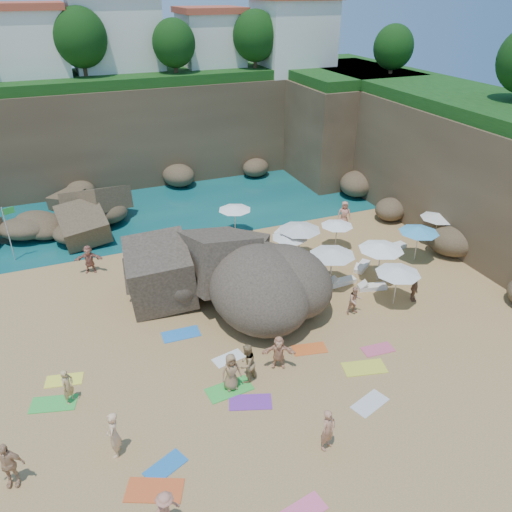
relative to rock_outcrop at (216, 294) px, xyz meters
name	(u,v)px	position (x,y,z in m)	size (l,w,h in m)	color
ground	(242,324)	(0.37, -3.13, 0.00)	(120.00, 120.00, 0.00)	tan
seawater	(136,157)	(0.37, 26.87, 0.00)	(120.00, 120.00, 0.00)	#0C4751
cliff_back	(164,127)	(2.37, 21.87, 4.00)	(44.00, 8.00, 8.00)	brown
cliff_right	(447,159)	(19.37, 4.87, 4.00)	(8.00, 30.00, 8.00)	brown
cliff_corner	(339,124)	(17.37, 16.87, 4.00)	(10.00, 12.00, 8.00)	brown
rock_promontory	(14,232)	(-10.63, 12.87, 0.00)	(12.00, 7.00, 2.00)	brown
clifftop_buildings	(165,37)	(3.34, 22.66, 11.24)	(28.48, 9.48, 7.00)	white
clifftop_trees	(208,44)	(5.15, 16.39, 11.26)	(35.60, 23.82, 4.40)	#11380F
rock_outcrop	(216,294)	(0.00, 0.00, 0.00)	(8.83, 6.62, 3.53)	brown
flag_pole	(9,227)	(-10.33, 8.43, 2.29)	(0.68, 0.26, 3.59)	silver
parasol_0	(300,227)	(6.03, 1.83, 2.26)	(2.61, 2.61, 2.47)	silver
parasol_1	(235,207)	(3.63, 6.82, 1.95)	(2.25, 2.25, 2.13)	silver
parasol_2	(290,235)	(5.31, 1.67, 1.93)	(2.22, 2.22, 2.10)	silver
parasol_3	(337,224)	(8.92, 2.27, 1.80)	(2.08, 2.08, 1.96)	silver
parasol_4	(439,216)	(15.40, 0.47, 2.02)	(2.33, 2.33, 2.20)	silver
parasol_5	(381,246)	(9.18, -2.12, 2.23)	(2.57, 2.57, 2.43)	silver
parasol_7	(332,252)	(6.29, -1.67, 2.24)	(2.58, 2.58, 2.44)	silver
parasol_9	(245,287)	(0.76, -2.65, 1.81)	(2.08, 2.08, 1.97)	silver
parasol_10	(419,230)	(12.75, -0.91, 2.11)	(2.43, 2.43, 2.29)	silver
parasol_11	(398,270)	(8.62, -4.49, 2.07)	(2.39, 2.39, 2.26)	silver
lounger_0	(289,234)	(6.96, 5.12, 0.16)	(2.05, 0.68, 0.32)	white
lounger_1	(279,257)	(4.93, 2.42, 0.15)	(1.93, 0.64, 0.30)	silver
lounger_2	(393,247)	(12.34, 0.77, 0.14)	(1.85, 0.62, 0.29)	white
lounger_3	(342,282)	(7.08, -1.68, 0.13)	(1.68, 0.56, 0.26)	white
lounger_4	(372,287)	(8.39, -2.80, 0.13)	(1.62, 0.54, 0.25)	white
lounger_5	(362,266)	(9.14, -0.58, 0.12)	(1.56, 0.52, 0.24)	white
towel_0	(166,467)	(-5.16, -10.14, 0.01)	(1.52, 0.76, 0.03)	#226CB7
towel_1	(303,511)	(-1.36, -13.51, 0.01)	(1.54, 0.77, 0.03)	#F25E8B
towel_2	(154,490)	(-5.73, -10.93, 0.02)	(1.94, 0.97, 0.03)	#DA5322
towel_3	(229,389)	(-1.76, -7.32, 0.02)	(1.95, 0.97, 0.03)	green
towel_4	(64,380)	(-8.26, -4.09, 0.01)	(1.57, 0.78, 0.03)	#FFF143
towel_5	(229,358)	(-1.12, -5.41, 0.01)	(1.45, 0.72, 0.03)	white
towel_6	(250,402)	(-1.20, -8.35, 0.02)	(1.76, 0.88, 0.03)	purple
towel_8	(181,334)	(-2.71, -2.83, 0.02)	(1.84, 0.92, 0.03)	blue
towel_9	(378,349)	(5.63, -7.46, 0.01)	(1.51, 0.75, 0.03)	#D4526F
towel_10	(309,349)	(2.64, -6.22, 0.01)	(1.61, 0.80, 0.03)	orange
towel_11	(54,404)	(-8.74, -5.40, 0.02)	(1.84, 0.92, 0.03)	green
towel_12	(364,368)	(4.33, -8.32, 0.02)	(1.91, 0.96, 0.03)	yellow
towel_13	(370,403)	(3.34, -10.26, 0.01)	(1.61, 0.80, 0.03)	silver
person_stand_0	(68,387)	(-8.05, -5.52, 0.82)	(0.60, 0.39, 1.64)	tan
person_stand_1	(247,363)	(-0.86, -7.08, 0.95)	(0.92, 0.72, 1.89)	#A38151
person_stand_2	(149,246)	(-2.56, 5.44, 0.87)	(1.13, 0.47, 1.75)	#ECBA86
person_stand_3	(414,288)	(9.77, -4.63, 0.79)	(0.92, 0.38, 1.57)	#8C6246
person_stand_4	(344,214)	(11.14, 5.00, 0.96)	(0.94, 0.51, 1.92)	tan
person_stand_5	(89,259)	(-6.18, 5.13, 0.88)	(1.63, 0.47, 1.76)	#AF6A57
person_stand_6	(114,435)	(-6.68, -8.89, 0.97)	(0.71, 0.47, 1.95)	#F4BE8A
person_lie_1	(13,479)	(-10.17, -8.85, 0.23)	(1.10, 1.88, 0.46)	tan
person_lie_2	(231,384)	(-1.65, -7.29, 0.23)	(0.86, 1.76, 0.47)	#97724B
person_lie_3	(278,363)	(0.77, -6.78, 0.21)	(1.49, 1.61, 0.43)	#E2A177
person_lie_4	(327,443)	(0.59, -11.53, 0.21)	(0.65, 1.77, 0.42)	tan
person_lie_5	(354,309)	(6.14, -4.46, 0.29)	(0.75, 1.55, 0.59)	tan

